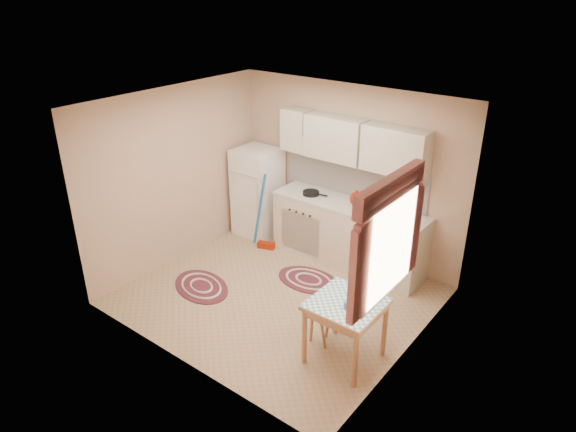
% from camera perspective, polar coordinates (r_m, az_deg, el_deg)
% --- Properties ---
extents(room_shell, '(3.64, 3.60, 2.52)m').
position_cam_1_polar(room_shell, '(6.12, 1.29, 4.15)').
color(room_shell, tan).
rests_on(room_shell, ground).
extents(fridge, '(0.65, 0.60, 1.40)m').
position_cam_1_polar(fridge, '(8.08, -3.38, 2.65)').
color(fridge, white).
rests_on(fridge, ground).
extents(broom, '(0.30, 0.21, 1.20)m').
position_cam_1_polar(broom, '(7.61, -2.53, 0.37)').
color(broom, '#1C69B2').
rests_on(broom, ground).
extents(base_cabinets, '(2.25, 0.60, 0.88)m').
position_cam_1_polar(base_cabinets, '(7.36, 6.67, -2.09)').
color(base_cabinets, beige).
rests_on(base_cabinets, ground).
extents(countertop, '(2.27, 0.62, 0.04)m').
position_cam_1_polar(countertop, '(7.16, 6.85, 1.18)').
color(countertop, beige).
rests_on(countertop, base_cabinets).
extents(frying_pan, '(0.28, 0.28, 0.05)m').
position_cam_1_polar(frying_pan, '(7.41, 2.56, 2.57)').
color(frying_pan, black).
rests_on(frying_pan, countertop).
extents(red_kettle, '(0.23, 0.21, 0.21)m').
position_cam_1_polar(red_kettle, '(7.06, 7.62, 1.91)').
color(red_kettle, '#9C1D05').
rests_on(red_kettle, countertop).
extents(red_canister, '(0.11, 0.11, 0.16)m').
position_cam_1_polar(red_canister, '(6.94, 9.80, 1.08)').
color(red_canister, '#9C1D05').
rests_on(red_canister, countertop).
extents(table, '(0.72, 0.72, 0.72)m').
position_cam_1_polar(table, '(5.63, 6.35, -12.56)').
color(table, tan).
rests_on(table, ground).
extents(stool, '(0.38, 0.38, 0.42)m').
position_cam_1_polar(stool, '(5.91, 3.68, -12.20)').
color(stool, '#9C1D05').
rests_on(stool, ground).
extents(coffee_pot, '(0.16, 0.14, 0.28)m').
position_cam_1_polar(coffee_pot, '(5.38, 8.34, -8.13)').
color(coffee_pot, teal).
rests_on(coffee_pot, table).
extents(mug, '(0.08, 0.08, 0.10)m').
position_cam_1_polar(mug, '(5.29, 6.64, -9.86)').
color(mug, teal).
rests_on(mug, table).
extents(rug_center, '(0.93, 0.64, 0.02)m').
position_cam_1_polar(rug_center, '(7.09, 2.29, -7.10)').
color(rug_center, maroon).
rests_on(rug_center, ground).
extents(rug_left, '(1.07, 0.86, 0.02)m').
position_cam_1_polar(rug_left, '(7.04, -9.61, -7.72)').
color(rug_left, maroon).
rests_on(rug_left, ground).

